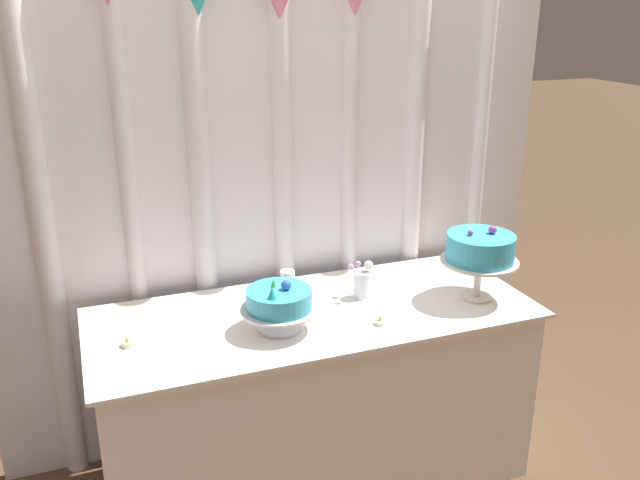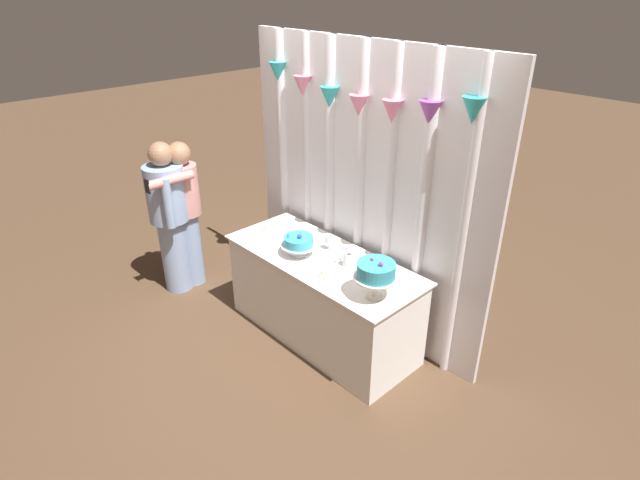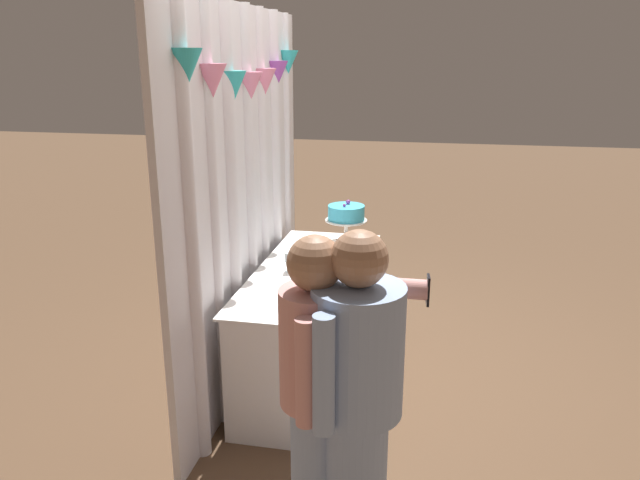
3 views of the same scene
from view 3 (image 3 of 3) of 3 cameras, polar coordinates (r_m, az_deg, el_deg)
ground_plane at (r=4.36m, az=0.62°, el=-12.57°), size 24.00×24.00×0.00m
draped_curtain at (r=4.01m, az=-6.91°, el=4.31°), size 2.53×0.16×2.44m
cake_table at (r=4.20m, az=-0.72°, el=-7.78°), size 1.76×0.72×0.78m
cake_display_nearleft at (r=3.83m, az=0.21°, el=-2.11°), size 0.29×0.29×0.21m
cake_display_nearright at (r=4.60m, az=2.46°, el=2.42°), size 0.32×0.32×0.31m
wine_glass at (r=3.99m, az=-2.89°, el=-1.70°), size 0.06×0.06×0.13m
flower_vase at (r=4.25m, az=-0.86°, el=-0.81°), size 0.10×0.08×0.17m
tealight_far_left at (r=3.39m, az=-2.81°, el=-6.63°), size 0.05×0.05×0.04m
tealight_near_left at (r=4.20m, az=2.37°, el=-1.92°), size 0.05×0.05×0.03m
guest_man_pink_jacket at (r=2.56m, az=3.42°, el=-14.44°), size 0.50×0.49×1.52m
guest_girl_blue_dress at (r=2.58m, az=-0.28°, el=-13.58°), size 0.46×0.59×1.49m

